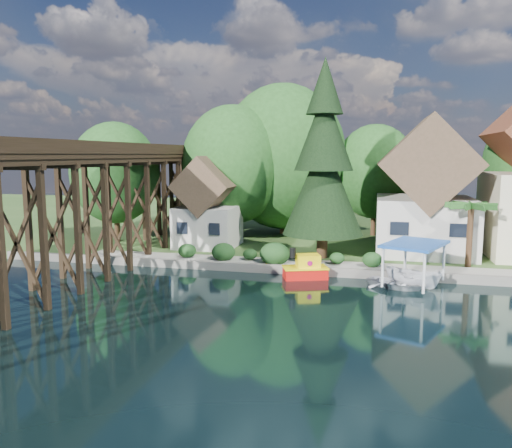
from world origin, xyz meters
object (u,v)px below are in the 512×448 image
(palm_tree, at_px, (471,208))
(boat_canopy, at_px, (414,268))
(boat_white_a, at_px, (396,282))
(conifer, at_px, (324,163))
(tugboat, at_px, (306,269))
(trestle_bridge, at_px, (97,199))
(shed, at_px, (208,208))
(house_left, at_px, (425,196))

(palm_tree, height_order, boat_canopy, palm_tree)
(boat_white_a, bearing_deg, conifer, 67.88)
(palm_tree, bearing_deg, tugboat, -160.35)
(conifer, bearing_deg, boat_canopy, -41.64)
(palm_tree, distance_m, boat_white_a, 8.44)
(trestle_bridge, relative_size, palm_tree, 9.07)
(trestle_bridge, xyz_separation_m, shed, (5.00, 9.33, -1.52))
(palm_tree, bearing_deg, conifer, 175.31)
(boat_canopy, bearing_deg, house_left, 81.81)
(trestle_bridge, relative_size, boat_white_a, 12.00)
(tugboat, bearing_deg, trestle_bridge, -172.56)
(house_left, distance_m, boat_white_a, 11.37)
(shed, distance_m, palm_tree, 20.97)
(boat_white_a, bearing_deg, boat_canopy, -52.86)
(boat_white_a, relative_size, boat_canopy, 0.68)
(palm_tree, relative_size, boat_canopy, 0.90)
(house_left, xyz_separation_m, palm_tree, (2.66, -4.97, -0.39))
(trestle_bridge, height_order, conifer, conifer)
(palm_tree, height_order, boat_white_a, palm_tree)
(shed, xyz_separation_m, boat_white_a, (15.50, -8.52, -3.45))
(trestle_bridge, xyz_separation_m, conifer, (15.18, 6.72, 2.44))
(trestle_bridge, distance_m, boat_canopy, 22.00)
(palm_tree, bearing_deg, boat_canopy, -130.05)
(conifer, xyz_separation_m, palm_tree, (10.48, -0.86, -3.04))
(shed, height_order, tugboat, shed)
(trestle_bridge, distance_m, conifer, 16.78)
(house_left, relative_size, tugboat, 3.25)
(house_left, distance_m, tugboat, 13.08)
(trestle_bridge, distance_m, boat_white_a, 21.11)
(conifer, relative_size, boat_white_a, 4.11)
(boat_white_a, height_order, boat_canopy, boat_canopy)
(conifer, xyz_separation_m, boat_canopy, (6.41, -5.70, -6.53))
(trestle_bridge, height_order, tugboat, trestle_bridge)
(trestle_bridge, height_order, boat_canopy, trestle_bridge)
(trestle_bridge, relative_size, tugboat, 13.03)
(boat_white_a, bearing_deg, shed, 87.12)
(palm_tree, bearing_deg, boat_white_a, -135.58)
(tugboat, bearing_deg, boat_white_a, -10.44)
(shed, relative_size, palm_tree, 1.61)
(tugboat, bearing_deg, conifer, 82.67)
(palm_tree, distance_m, boat_canopy, 7.22)
(boat_canopy, bearing_deg, tugboat, 172.88)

